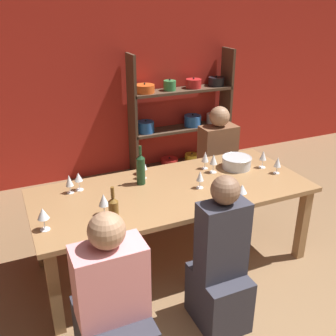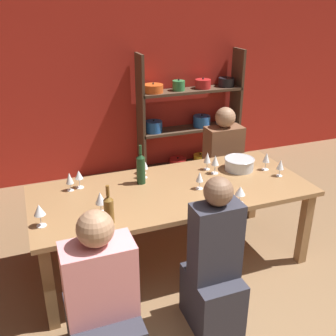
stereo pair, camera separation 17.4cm
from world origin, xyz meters
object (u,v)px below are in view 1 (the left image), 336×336
Objects in this scene: shelf_unit at (183,120)px; wine_glass_red_b at (78,178)px; wine_glass_red_f at (278,163)px; wine_glass_red_c at (205,157)px; dining_table at (173,197)px; person_near_b at (113,315)px; wine_glass_empty_a at (143,164)px; wine_glass_red_d at (69,181)px; wine_bottle_dark at (114,210)px; person_near_a at (220,271)px; wine_bottle_green at (141,169)px; wine_glass_white_c at (200,177)px; person_far_a at (217,169)px; wine_glass_white_a at (104,200)px; wine_glass_red_e at (214,160)px; wine_glass_red_a at (43,214)px; wine_glass_empty_b at (263,156)px; mixing_bowl at (237,162)px; wine_glass_empty_c at (141,162)px; wine_glass_white_b at (242,189)px.

shelf_unit is 10.00× the size of wine_glass_red_b.
shelf_unit reaches higher than wine_glass_red_f.
wine_glass_red_b is at bearing 178.20° from wine_glass_red_c.
person_near_b is (-0.80, -0.85, -0.25)m from dining_table.
wine_glass_empty_a is 0.66m from wine_glass_red_d.
person_near_a is (0.62, -0.45, -0.41)m from wine_bottle_dark.
wine_glass_red_f is (1.22, -0.30, -0.04)m from wine_bottle_green.
shelf_unit is at bearing 54.03° from wine_bottle_dark.
wine_glass_red_f is 1.28m from person_near_a.
shelf_unit is at bearing 67.49° from wine_glass_white_c.
wine_glass_red_d is 1.87m from person_far_a.
shelf_unit is at bearing -96.67° from person_far_a.
wine_glass_white_a is 1.07× the size of wine_glass_red_b.
wine_bottle_dark is 1.73× the size of wine_glass_red_c.
dining_table is 13.20× the size of wine_glass_red_e.
wine_glass_white_a is at bearing 4.64° from wine_glass_red_a.
wine_glass_empty_b reaches higher than wine_glass_red_f.
wine_glass_red_c is at bearing 41.52° from person_near_b.
wine_glass_red_b is (-1.69, 0.24, -0.00)m from wine_glass_empty_b.
mixing_bowl is at bearing 33.18° from person_near_b.
person_near_b reaches higher than wine_glass_empty_a.
wine_bottle_green is 1.88× the size of wine_glass_empty_a.
wine_glass_red_c is at bearing -12.77° from wine_glass_empty_c.
wine_glass_white_c is 0.97× the size of wine_glass_empty_c.
dining_table is 6.71× the size of wine_bottle_green.
wine_glass_empty_a is 1.17× the size of wine_glass_red_b.
wine_glass_red_c is at bearing -3.37° from wine_glass_empty_a.
wine_glass_red_d reaches higher than wine_glass_empty_c.
dining_table is 0.61m from wine_glass_white_b.
wine_glass_empty_a reaches higher than wine_glass_red_b.
wine_glass_empty_b is at bearing 40.84° from wine_glass_white_b.
wine_bottle_green is 1.18× the size of wine_bottle_dark.
wine_glass_empty_b is at bearing -11.93° from wine_glass_empty_a.
wine_glass_red_f is at bearing 34.72° from person_near_a.
wine_glass_white_b is (-0.67, -2.40, 0.18)m from shelf_unit.
wine_glass_red_b is (-1.13, 0.72, 0.01)m from wine_glass_white_b.
wine_glass_empty_a reaches higher than wine_glass_white_b.
person_near_a reaches higher than wine_glass_red_c.
person_near_b is at bearing -89.72° from wine_glass_red_d.
wine_glass_red_e is at bearing -75.70° from wine_glass_red_c.
wine_glass_red_b is 1.38m from person_near_a.
wine_glass_red_c is at bearing 85.78° from wine_glass_white_b.
wine_glass_white_b is 0.91m from wine_glass_empty_a.
wine_glass_red_f is (1.65, 0.08, -0.01)m from wine_glass_white_a.
mixing_bowl is 0.31m from wine_glass_red_c.
wine_glass_white_a is at bearing -177.31° from wine_glass_red_f.
wine_bottle_green reaches higher than wine_glass_red_a.
wine_glass_white_b is 0.12× the size of person_near_a.
wine_glass_white_a is (-0.43, -0.38, -0.02)m from wine_bottle_green.
dining_table is 13.66× the size of wine_glass_red_c.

